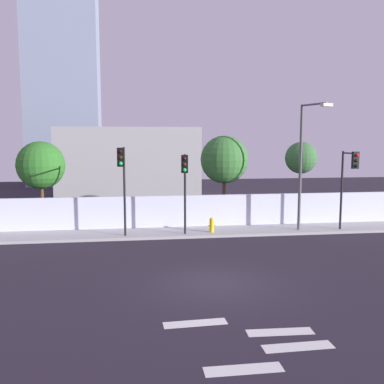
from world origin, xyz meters
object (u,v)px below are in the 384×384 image
Objects in this scene: traffic_light_left at (349,173)px; traffic_light_center at (185,177)px; fire_hydrant at (212,224)px; roadside_tree_midleft at (224,160)px; roadside_tree_leftmost at (41,165)px; roadside_tree_midright at (301,158)px; street_lamp_curbside at (304,157)px; traffic_light_right at (123,172)px.

traffic_light_center is (-8.89, 0.02, -0.09)m from traffic_light_left.
fire_hydrant is 4.63m from roadside_tree_midleft.
traffic_light_left is 5.50× the size of fire_hydrant.
roadside_tree_leftmost is 0.94× the size of roadside_tree_midleft.
roadside_tree_leftmost is at bearing 180.00° from roadside_tree_midleft.
roadside_tree_leftmost reaches higher than roadside_tree_midright.
traffic_light_left is 0.64× the size of street_lamp_curbside.
roadside_tree_midright reaches higher than traffic_light_center.
fire_hydrant is 7.60m from roadside_tree_midright.
roadside_tree_midright is (4.83, 0.00, 0.06)m from roadside_tree_midleft.
street_lamp_curbside is 3.41m from roadside_tree_midright.
street_lamp_curbside is 1.27× the size of roadside_tree_midleft.
roadside_tree_leftmost is at bearing 167.32° from traffic_light_left.
traffic_light_right is at bearing -167.03° from fire_hydrant.
traffic_light_left is 12.01m from traffic_light_right.
roadside_tree_midright is (1.13, 3.21, -0.24)m from street_lamp_curbside.
roadside_tree_leftmost is (-9.36, 2.94, 3.09)m from fire_hydrant.
roadside_tree_midright reaches higher than fire_hydrant.
roadside_tree_midright is at bearing 0.00° from roadside_tree_midleft.
traffic_light_center is at bearing -152.62° from fire_hydrant.
roadside_tree_leftmost reaches higher than traffic_light_right.
street_lamp_curbside is 14.72m from roadside_tree_leftmost.
street_lamp_curbside is 4.91m from roadside_tree_midleft.
street_lamp_curbside reaches higher than traffic_light_center.
street_lamp_curbside is 8.65× the size of fire_hydrant.
street_lamp_curbside is (-2.34, 0.55, 0.87)m from traffic_light_left.
street_lamp_curbside is at bearing -109.45° from roadside_tree_midright.
traffic_light_right is 6.17m from roadside_tree_leftmost.
traffic_light_right is 7.20m from roadside_tree_midleft.
roadside_tree_leftmost is at bearing 154.39° from traffic_light_center.
traffic_light_left is 7.14m from roadside_tree_midleft.
roadside_tree_leftmost is (-14.35, 3.21, -0.55)m from street_lamp_curbside.
fire_hydrant is (4.68, 1.08, -2.95)m from traffic_light_right.
traffic_light_left is 0.86× the size of roadside_tree_leftmost.
traffic_light_center is 0.85× the size of roadside_tree_midright.
roadside_tree_midleft is at bearing 66.26° from fire_hydrant.
traffic_light_right is 0.91× the size of roadside_tree_leftmost.
traffic_light_left is 0.95× the size of traffic_light_right.
roadside_tree_midright is at bearing 70.55° from street_lamp_curbside.
traffic_light_left is at bearing -31.87° from roadside_tree_midleft.
roadside_tree_midleft is at bearing 52.74° from traffic_light_center.
fire_hydrant is at bearing 173.62° from traffic_light_left.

